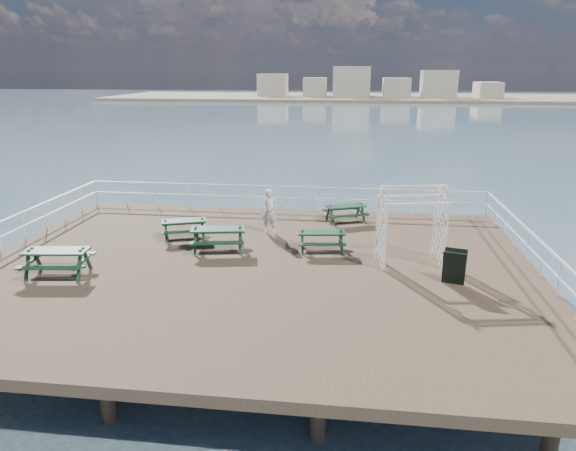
# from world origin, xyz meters

# --- Properties ---
(ground) EXTENTS (18.00, 14.00, 0.30)m
(ground) POSITION_xyz_m (0.00, 0.00, -0.15)
(ground) COLOR brown
(ground) RESTS_ON ground
(sea_backdrop) EXTENTS (300.00, 300.00, 9.20)m
(sea_backdrop) POSITION_xyz_m (12.54, 134.07, -0.51)
(sea_backdrop) COLOR #3C5666
(sea_backdrop) RESTS_ON ground
(railing) EXTENTS (17.77, 13.76, 1.10)m
(railing) POSITION_xyz_m (-0.07, 2.57, 0.87)
(railing) COLOR silver
(railing) RESTS_ON ground
(picnic_table_a) EXTENTS (1.95, 1.76, 0.79)m
(picnic_table_a) POSITION_xyz_m (-3.09, 2.38, 0.50)
(picnic_table_a) COLOR #13341F
(picnic_table_a) RESTS_ON ground
(picnic_table_b) EXTENTS (2.07, 1.78, 0.90)m
(picnic_table_b) POSITION_xyz_m (-1.49, 1.23, 0.57)
(picnic_table_b) COLOR #13341F
(picnic_table_b) RESTS_ON ground
(picnic_table_c) EXTENTS (1.99, 1.81, 0.79)m
(picnic_table_c) POSITION_xyz_m (2.85, 5.30, 0.50)
(picnic_table_c) COLOR #13341F
(picnic_table_c) RESTS_ON ground
(picnic_table_d) EXTENTS (2.05, 1.74, 0.92)m
(picnic_table_d) POSITION_xyz_m (-5.80, -1.60, 0.59)
(picnic_table_d) COLOR #13341F
(picnic_table_d) RESTS_ON ground
(picnic_table_e) EXTENTS (1.76, 1.48, 0.78)m
(picnic_table_e) POSITION_xyz_m (2.10, 1.63, 0.50)
(picnic_table_e) COLOR #13341F
(picnic_table_e) RESTS_ON ground
(trellis_arbor) EXTENTS (2.27, 1.49, 2.61)m
(trellis_arbor) POSITION_xyz_m (5.00, 0.74, 1.16)
(trellis_arbor) COLOR silver
(trellis_arbor) RESTS_ON ground
(sandwich_board) EXTENTS (0.75, 0.64, 1.06)m
(sandwich_board) POSITION_xyz_m (6.14, -0.79, 0.52)
(sandwich_board) COLOR black
(sandwich_board) RESTS_ON ground
(person) EXTENTS (0.64, 0.43, 1.73)m
(person) POSITION_xyz_m (-0.01, 3.35, 0.86)
(person) COLOR silver
(person) RESTS_ON ground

